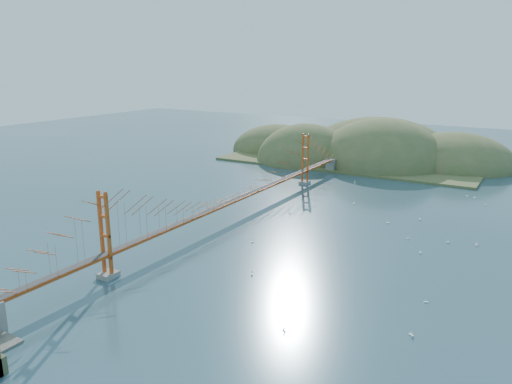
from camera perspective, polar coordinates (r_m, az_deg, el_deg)
The scene contains 20 objects.
ground at distance 90.66m, azimuth -2.58°, elevation -2.96°, with size 320.00×320.00×0.00m, color #2B4857.
bridge at distance 88.94m, azimuth -2.56°, elevation 1.38°, with size 2.20×94.40×12.00m.
far_headlands at distance 150.29m, azimuth 12.65°, elevation 3.81°, with size 84.00×58.00×25.00m.
sailboat_7 at distance 112.86m, azimuth 23.71°, elevation -0.58°, with size 0.67×0.67×0.72m.
sailboat_3 at distance 93.43m, azimuth 3.84°, elevation -2.34°, with size 0.58×0.47×0.68m.
sailboat_4 at distance 83.69m, azimuth 16.99°, elevation -5.04°, with size 0.54×0.54×0.56m.
sailboat_9 at distance 83.95m, azimuth 21.09°, elevation -5.32°, with size 0.66×0.66×0.69m.
sailboat_16 at distance 101.27m, azimuth 11.14°, elevation -1.24°, with size 0.59×0.59×0.63m.
sailboat_13 at distance 63.27m, azimuth 18.85°, elevation -11.74°, with size 0.55×0.55×0.62m.
sailboat_8 at distance 108.49m, azimuth 24.75°, elevation -1.28°, with size 0.53×0.53×0.59m.
sailboat_2 at distance 55.98m, azimuth 17.33°, elevation -15.24°, with size 0.68×0.68×0.71m.
sailboat_17 at distance 113.83m, azimuth 22.95°, elevation -0.38°, with size 0.59×0.48×0.69m.
sailboat_5 at distance 84.50m, azimuth 23.90°, elevation -5.48°, with size 0.52×0.62×0.72m.
sailboat_6 at distance 54.43m, azimuth 3.24°, elevation -15.46°, with size 0.59×0.59×0.63m.
sailboat_12 at distance 118.66m, azimuth 11.21°, elevation 1.10°, with size 0.65×0.65×0.72m.
sailboat_0 at distance 78.61m, azimuth -0.41°, elevation -5.65°, with size 0.54×0.55×0.62m.
sailboat_10 at distance 67.21m, azimuth -0.44°, elevation -9.30°, with size 0.51×0.54×0.61m.
sailboat_15 at distance 94.25m, azimuth 18.24°, elevation -2.92°, with size 0.63×0.63×0.67m.
sailboat_14 at distance 90.51m, azimuth 14.82°, elevation -3.38°, with size 0.65×0.65×0.68m.
sailboat_1 at distance 78.21m, azimuth 18.26°, elevation -6.54°, with size 0.56×0.56×0.60m.
Camera 1 is at (47.60, -72.10, 27.47)m, focal length 35.00 mm.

